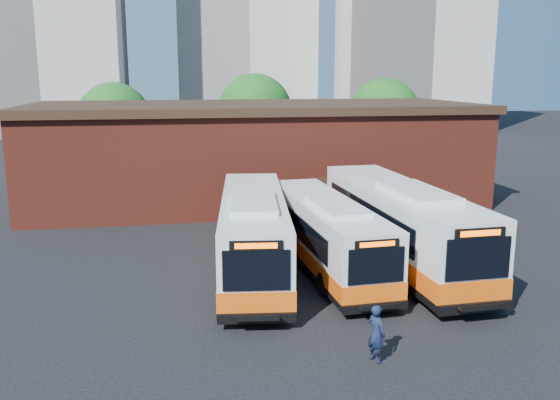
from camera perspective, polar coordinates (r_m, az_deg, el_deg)
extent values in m
plane|color=black|center=(21.12, 4.99, -10.90)|extent=(220.00, 220.00, 0.00)
cube|color=silver|center=(24.95, -2.58, -2.94)|extent=(3.96, 12.27, 2.86)
cube|color=#EE590F|center=(25.17, -2.56, -4.77)|extent=(4.01, 12.33, 0.70)
cube|color=black|center=(25.32, -2.55, -5.86)|extent=(4.00, 12.31, 0.25)
cube|color=black|center=(19.07, -2.30, -6.80)|extent=(2.17, 0.32, 1.36)
cube|color=black|center=(18.80, -2.32, -4.40)|extent=(1.70, 0.26, 0.32)
cube|color=#FF5905|center=(18.77, -2.32, -4.43)|extent=(1.35, 0.18, 0.18)
cube|color=black|center=(19.58, -2.25, -11.32)|extent=(2.56, 0.44, 0.32)
cube|color=black|center=(19.33, -2.24, -11.31)|extent=(1.49, 0.55, 0.06)
cube|color=black|center=(19.14, -2.23, -11.33)|extent=(1.45, 0.21, 0.18)
cube|color=black|center=(25.28, -5.56, -2.14)|extent=(1.15, 9.34, 1.05)
cube|color=black|center=(25.32, 0.36, -2.06)|extent=(1.15, 9.34, 1.05)
cube|color=silver|center=(23.12, -2.55, -0.23)|extent=(2.22, 4.39, 0.22)
cylinder|color=black|center=(22.09, -5.45, -8.46)|extent=(0.44, 1.04, 1.00)
cylinder|color=black|center=(22.12, 0.63, -8.38)|extent=(0.44, 1.04, 1.00)
cylinder|color=black|center=(28.39, -5.00, -3.81)|extent=(0.44, 1.04, 1.00)
cylinder|color=black|center=(28.42, -0.31, -3.75)|extent=(0.44, 1.04, 1.00)
cube|color=silver|center=(25.39, 4.47, -3.04)|extent=(2.93, 11.17, 2.63)
cube|color=#EE590F|center=(25.60, 4.45, -4.69)|extent=(2.98, 11.22, 0.65)
cube|color=black|center=(25.73, 4.43, -5.67)|extent=(2.97, 11.21, 0.23)
cube|color=black|center=(20.31, 9.25, -6.27)|extent=(2.00, 0.16, 1.24)
cube|color=black|center=(20.08, 9.33, -4.20)|extent=(1.57, 0.14, 0.30)
cube|color=#FF5905|center=(20.05, 9.37, -4.22)|extent=(1.24, 0.08, 0.17)
cube|color=black|center=(20.77, 9.17, -10.18)|extent=(2.36, 0.25, 0.30)
cube|color=black|center=(20.55, 9.40, -10.16)|extent=(1.35, 0.42, 0.06)
cube|color=black|center=(20.39, 9.59, -10.16)|extent=(1.34, 0.11, 0.17)
cube|color=black|center=(25.34, 1.64, -2.45)|extent=(0.50, 8.62, 0.97)
cube|color=black|center=(26.04, 6.75, -2.13)|extent=(0.50, 8.62, 0.97)
cube|color=silver|center=(23.78, 5.53, -0.60)|extent=(1.80, 3.95, 0.20)
cylinder|color=black|center=(22.58, 4.25, -8.09)|extent=(0.34, 0.94, 0.92)
cylinder|color=black|center=(23.28, 9.30, -7.60)|extent=(0.34, 0.94, 0.92)
cylinder|color=black|center=(28.16, 0.55, -3.98)|extent=(0.34, 0.94, 0.92)
cylinder|color=black|center=(28.72, 4.69, -3.71)|extent=(0.34, 0.94, 0.92)
cube|color=silver|center=(26.46, 11.40, -2.04)|extent=(3.20, 12.95, 3.06)
cube|color=#EE590F|center=(26.68, 11.32, -3.88)|extent=(3.25, 13.01, 0.75)
cube|color=black|center=(26.83, 11.27, -4.98)|extent=(3.24, 13.00, 0.27)
cube|color=black|center=(20.85, 18.53, -5.38)|extent=(2.32, 0.15, 1.45)
cube|color=black|center=(20.60, 18.71, -3.02)|extent=(1.82, 0.13, 0.34)
cube|color=#FF5905|center=(20.57, 18.76, -3.05)|extent=(1.45, 0.07, 0.19)
cube|color=black|center=(21.35, 18.31, -9.83)|extent=(2.74, 0.25, 0.34)
cube|color=black|center=(21.12, 18.67, -9.79)|extent=(1.57, 0.46, 0.06)
cube|color=black|center=(20.94, 18.96, -9.78)|extent=(1.55, 0.10, 0.19)
cube|color=black|center=(26.26, 8.26, -1.37)|extent=(0.42, 10.03, 1.13)
cube|color=black|center=(27.35, 13.75, -1.06)|extent=(0.42, 10.03, 1.13)
cube|color=silver|center=(24.68, 13.03, 0.78)|extent=(2.02, 4.57, 0.24)
cylinder|color=black|center=(23.17, 12.03, -7.61)|extent=(0.38, 1.08, 1.07)
cylinder|color=black|center=(24.26, 17.42, -7.01)|extent=(0.38, 1.08, 1.07)
cylinder|color=black|center=(29.46, 6.42, -3.19)|extent=(0.38, 1.08, 1.07)
cylinder|color=black|center=(30.32, 10.87, -2.90)|extent=(0.38, 1.08, 1.07)
imported|color=#131B37|center=(17.76, 9.26, -12.55)|extent=(0.64, 0.75, 1.73)
cube|color=maroon|center=(39.46, -2.51, 4.36)|extent=(28.00, 12.00, 6.00)
cube|color=black|center=(39.17, -2.55, 8.94)|extent=(28.60, 12.60, 0.50)
cube|color=black|center=(34.46, 3.82, 0.21)|extent=(1.20, 0.08, 2.40)
cylinder|color=#382314|center=(51.45, -15.45, 3.86)|extent=(0.36, 0.36, 2.70)
sphere|color=#174F16|center=(51.12, -15.66, 7.52)|extent=(6.00, 6.00, 6.00)
cylinder|color=#382314|center=(53.68, -2.38, 4.73)|extent=(0.36, 0.36, 2.95)
sphere|color=#174F16|center=(53.35, -2.41, 8.58)|extent=(6.56, 6.56, 6.56)
cylinder|color=#382314|center=(53.42, 9.88, 4.45)|extent=(0.36, 0.36, 2.81)
sphere|color=#174F16|center=(53.10, 10.01, 8.12)|extent=(6.24, 6.24, 6.24)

